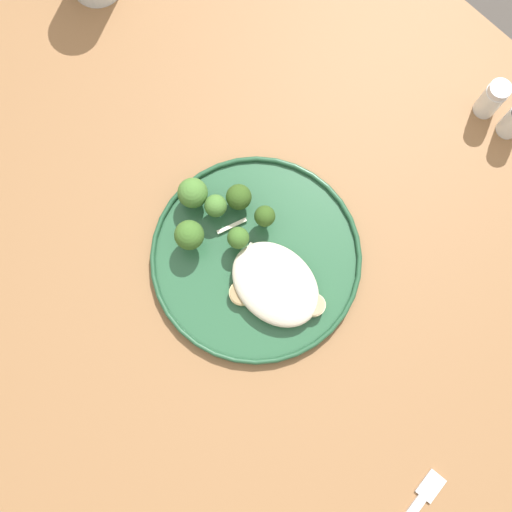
% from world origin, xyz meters
% --- Properties ---
extents(ground, '(6.00, 6.00, 0.00)m').
position_xyz_m(ground, '(0.00, 0.00, 0.00)').
color(ground, '#47423D').
extents(wooden_dining_table, '(1.40, 1.00, 0.74)m').
position_xyz_m(wooden_dining_table, '(0.00, 0.00, 0.66)').
color(wooden_dining_table, brown).
rests_on(wooden_dining_table, ground).
extents(dinner_plate, '(0.29, 0.29, 0.02)m').
position_xyz_m(dinner_plate, '(-0.01, -0.01, 0.75)').
color(dinner_plate, '#235133').
rests_on(dinner_plate, wooden_dining_table).
extents(noodle_bed, '(0.13, 0.10, 0.03)m').
position_xyz_m(noodle_bed, '(0.04, -0.02, 0.77)').
color(noodle_bed, beige).
rests_on(noodle_bed, dinner_plate).
extents(seared_scallop_on_noodles, '(0.03, 0.03, 0.01)m').
position_xyz_m(seared_scallop_on_noodles, '(0.04, -0.02, 0.76)').
color(seared_scallop_on_noodles, '#DBB77A').
rests_on(seared_scallop_on_noodles, dinner_plate).
extents(seared_scallop_rear_pale, '(0.03, 0.03, 0.02)m').
position_xyz_m(seared_scallop_rear_pale, '(-0.01, -0.03, 0.76)').
color(seared_scallop_rear_pale, '#E5C689').
rests_on(seared_scallop_rear_pale, dinner_plate).
extents(seared_scallop_large_seared, '(0.03, 0.03, 0.01)m').
position_xyz_m(seared_scallop_large_seared, '(0.01, -0.06, 0.76)').
color(seared_scallop_large_seared, '#DBB77A').
rests_on(seared_scallop_large_seared, dinner_plate).
extents(seared_scallop_front_small, '(0.03, 0.03, 0.02)m').
position_xyz_m(seared_scallop_front_small, '(0.09, 0.00, 0.76)').
color(seared_scallop_front_small, beige).
rests_on(seared_scallop_front_small, dinner_plate).
extents(seared_scallop_tiny_bay, '(0.03, 0.03, 0.02)m').
position_xyz_m(seared_scallop_tiny_bay, '(0.03, -0.05, 0.76)').
color(seared_scallop_tiny_bay, beige).
rests_on(seared_scallop_tiny_bay, dinner_plate).
extents(broccoli_floret_near_rim, '(0.03, 0.03, 0.05)m').
position_xyz_m(broccoli_floret_near_rim, '(-0.04, 0.04, 0.78)').
color(broccoli_floret_near_rim, '#7A994C').
rests_on(broccoli_floret_near_rim, dinner_plate).
extents(broccoli_floret_tall_stalk, '(0.03, 0.03, 0.05)m').
position_xyz_m(broccoli_floret_tall_stalk, '(-0.04, -0.01, 0.78)').
color(broccoli_floret_tall_stalk, '#7A994C').
rests_on(broccoli_floret_tall_stalk, dinner_plate).
extents(broccoli_floret_small_sprig, '(0.04, 0.04, 0.05)m').
position_xyz_m(broccoli_floret_small_sprig, '(-0.08, 0.03, 0.78)').
color(broccoli_floret_small_sprig, '#89A356').
rests_on(broccoli_floret_small_sprig, dinner_plate).
extents(broccoli_floret_split_head, '(0.03, 0.03, 0.05)m').
position_xyz_m(broccoli_floret_split_head, '(-0.09, 0.00, 0.78)').
color(broccoli_floret_split_head, '#7A994C').
rests_on(broccoli_floret_split_head, dinner_plate).
extents(broccoli_floret_front_edge, '(0.04, 0.04, 0.05)m').
position_xyz_m(broccoli_floret_front_edge, '(-0.13, -0.01, 0.78)').
color(broccoli_floret_front_edge, '#89A356').
rests_on(broccoli_floret_front_edge, dinner_plate).
extents(broccoli_floret_left_leaning, '(0.04, 0.04, 0.06)m').
position_xyz_m(broccoli_floret_left_leaning, '(-0.09, -0.05, 0.79)').
color(broccoli_floret_left_leaning, '#7A994C').
rests_on(broccoli_floret_left_leaning, dinner_plate).
extents(onion_sliver_short_strip, '(0.06, 0.02, 0.00)m').
position_xyz_m(onion_sliver_short_strip, '(0.00, 0.01, 0.75)').
color(onion_sliver_short_strip, silver).
rests_on(onion_sliver_short_strip, dinner_plate).
extents(onion_sliver_long_sliver, '(0.02, 0.04, 0.00)m').
position_xyz_m(onion_sliver_long_sliver, '(-0.06, -0.00, 0.75)').
color(onion_sliver_long_sliver, silver).
rests_on(onion_sliver_long_sliver, dinner_plate).
extents(salt_shaker, '(0.03, 0.03, 0.07)m').
position_xyz_m(salt_shaker, '(0.07, 0.39, 0.77)').
color(salt_shaker, white).
rests_on(salt_shaker, wooden_dining_table).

